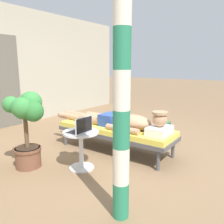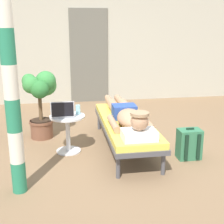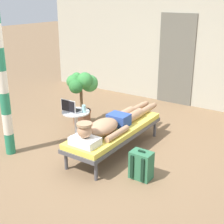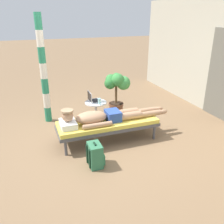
{
  "view_description": "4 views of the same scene",
  "coord_description": "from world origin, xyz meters",
  "px_view_note": "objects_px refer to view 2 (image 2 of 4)",
  "views": [
    {
      "loc": [
        -2.95,
        -1.85,
        1.39
      ],
      "look_at": [
        0.24,
        0.41,
        0.59
      ],
      "focal_mm": 36.88,
      "sensor_mm": 36.0,
      "label": 1
    },
    {
      "loc": [
        -0.86,
        -3.92,
        1.73
      ],
      "look_at": [
        -0.18,
        0.2,
        0.54
      ],
      "focal_mm": 50.19,
      "sensor_mm": 36.0,
      "label": 2
    },
    {
      "loc": [
        2.62,
        -3.76,
        2.4
      ],
      "look_at": [
        -0.0,
        0.13,
        0.69
      ],
      "focal_mm": 51.61,
      "sensor_mm": 36.0,
      "label": 3
    },
    {
      "loc": [
        4.06,
        -1.21,
        2.37
      ],
      "look_at": [
        -0.23,
        0.37,
        0.48
      ],
      "focal_mm": 39.03,
      "sensor_mm": 36.0,
      "label": 4
    }
  ],
  "objects_px": {
    "potted_plant": "(41,96)",
    "backpack": "(189,144)",
    "drink_glass": "(78,110)",
    "person_reclining": "(127,115)",
    "laptop": "(63,113)",
    "side_table": "(68,127)",
    "porch_post": "(10,82)",
    "lounge_chair": "(126,125)"
  },
  "relations": [
    {
      "from": "drink_glass",
      "to": "person_reclining",
      "type": "bearing_deg",
      "value": -11.71
    },
    {
      "from": "lounge_chair",
      "to": "drink_glass",
      "type": "distance_m",
      "value": 0.71
    },
    {
      "from": "person_reclining",
      "to": "drink_glass",
      "type": "relative_size",
      "value": 16.59
    },
    {
      "from": "person_reclining",
      "to": "laptop",
      "type": "bearing_deg",
      "value": 177.02
    },
    {
      "from": "side_table",
      "to": "porch_post",
      "type": "relative_size",
      "value": 0.22
    },
    {
      "from": "person_reclining",
      "to": "potted_plant",
      "type": "xyz_separation_m",
      "value": [
        -1.18,
        0.74,
        0.15
      ]
    },
    {
      "from": "lounge_chair",
      "to": "person_reclining",
      "type": "xyz_separation_m",
      "value": [
        0.0,
        -0.1,
        0.17
      ]
    },
    {
      "from": "lounge_chair",
      "to": "backpack",
      "type": "xyz_separation_m",
      "value": [
        0.75,
        -0.48,
        -0.15
      ]
    },
    {
      "from": "side_table",
      "to": "porch_post",
      "type": "height_order",
      "value": "porch_post"
    },
    {
      "from": "side_table",
      "to": "potted_plant",
      "type": "height_order",
      "value": "potted_plant"
    },
    {
      "from": "potted_plant",
      "to": "porch_post",
      "type": "height_order",
      "value": "porch_post"
    },
    {
      "from": "porch_post",
      "to": "person_reclining",
      "type": "bearing_deg",
      "value": 33.56
    },
    {
      "from": "potted_plant",
      "to": "laptop",
      "type": "bearing_deg",
      "value": -65.85
    },
    {
      "from": "side_table",
      "to": "drink_glass",
      "type": "relative_size",
      "value": 4.0
    },
    {
      "from": "laptop",
      "to": "backpack",
      "type": "bearing_deg",
      "value": -14.9
    },
    {
      "from": "backpack",
      "to": "drink_glass",
      "type": "bearing_deg",
      "value": 159.68
    },
    {
      "from": "side_table",
      "to": "porch_post",
      "type": "bearing_deg",
      "value": -118.76
    },
    {
      "from": "lounge_chair",
      "to": "drink_glass",
      "type": "height_order",
      "value": "drink_glass"
    },
    {
      "from": "laptop",
      "to": "drink_glass",
      "type": "distance_m",
      "value": 0.23
    },
    {
      "from": "side_table",
      "to": "laptop",
      "type": "distance_m",
      "value": 0.24
    },
    {
      "from": "lounge_chair",
      "to": "side_table",
      "type": "relative_size",
      "value": 3.76
    },
    {
      "from": "person_reclining",
      "to": "potted_plant",
      "type": "distance_m",
      "value": 1.4
    },
    {
      "from": "laptop",
      "to": "backpack",
      "type": "xyz_separation_m",
      "value": [
        1.62,
        -0.43,
        -0.39
      ]
    },
    {
      "from": "side_table",
      "to": "backpack",
      "type": "distance_m",
      "value": 1.65
    },
    {
      "from": "laptop",
      "to": "drink_glass",
      "type": "relative_size",
      "value": 2.37
    },
    {
      "from": "person_reclining",
      "to": "backpack",
      "type": "relative_size",
      "value": 5.12
    },
    {
      "from": "porch_post",
      "to": "laptop",
      "type": "bearing_deg",
      "value": 62.74
    },
    {
      "from": "drink_glass",
      "to": "porch_post",
      "type": "distance_m",
      "value": 1.38
    },
    {
      "from": "person_reclining",
      "to": "side_table",
      "type": "distance_m",
      "value": 0.83
    },
    {
      "from": "backpack",
      "to": "porch_post",
      "type": "height_order",
      "value": "porch_post"
    },
    {
      "from": "lounge_chair",
      "to": "drink_glass",
      "type": "bearing_deg",
      "value": 176.48
    },
    {
      "from": "backpack",
      "to": "porch_post",
      "type": "xyz_separation_m",
      "value": [
        -2.11,
        -0.51,
        0.99
      ]
    },
    {
      "from": "lounge_chair",
      "to": "laptop",
      "type": "distance_m",
      "value": 0.9
    },
    {
      "from": "lounge_chair",
      "to": "laptop",
      "type": "height_order",
      "value": "laptop"
    },
    {
      "from": "person_reclining",
      "to": "porch_post",
      "type": "xyz_separation_m",
      "value": [
        -1.36,
        -0.9,
        0.66
      ]
    },
    {
      "from": "person_reclining",
      "to": "drink_glass",
      "type": "distance_m",
      "value": 0.68
    },
    {
      "from": "side_table",
      "to": "laptop",
      "type": "height_order",
      "value": "laptop"
    },
    {
      "from": "drink_glass",
      "to": "backpack",
      "type": "xyz_separation_m",
      "value": [
        1.41,
        -0.52,
        -0.39
      ]
    },
    {
      "from": "lounge_chair",
      "to": "person_reclining",
      "type": "bearing_deg",
      "value": -90.0
    },
    {
      "from": "person_reclining",
      "to": "drink_glass",
      "type": "bearing_deg",
      "value": 168.29
    },
    {
      "from": "lounge_chair",
      "to": "side_table",
      "type": "bearing_deg",
      "value": 179.98
    },
    {
      "from": "potted_plant",
      "to": "backpack",
      "type": "bearing_deg",
      "value": -30.15
    }
  ]
}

